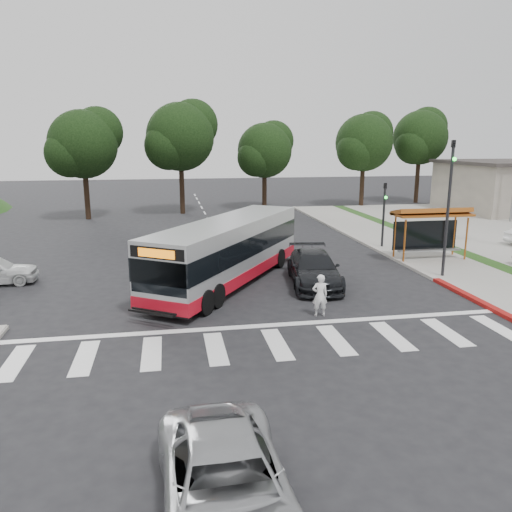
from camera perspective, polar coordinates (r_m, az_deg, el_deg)
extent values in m
plane|color=black|center=(21.08, -0.52, -4.80)|extent=(140.00, 140.00, 0.00)
cube|color=gray|center=(31.92, 16.83, 0.89)|extent=(4.00, 40.00, 0.12)
cube|color=#9E9991|center=(31.07, 13.54, 0.79)|extent=(0.30, 40.00, 0.15)
cube|color=maroon|center=(22.56, 23.65, -4.52)|extent=(0.32, 6.00, 0.15)
cube|color=silver|center=(16.47, 2.42, -10.01)|extent=(18.00, 2.60, 0.01)
cylinder|color=#A2531B|center=(27.64, 16.62, 1.65)|extent=(0.10, 0.10, 2.30)
cylinder|color=#A2531B|center=(29.43, 22.90, 1.83)|extent=(0.10, 0.10, 2.30)
cylinder|color=#A2531B|center=(28.70, 15.56, 2.12)|extent=(0.10, 0.10, 2.30)
cylinder|color=#A2531B|center=(30.42, 21.70, 2.27)|extent=(0.10, 0.10, 2.30)
cube|color=#A2531B|center=(28.80, 19.47, 4.52)|extent=(4.20, 1.60, 0.12)
cube|color=#A2531B|center=(28.82, 19.44, 4.83)|extent=(4.20, 1.32, 0.51)
cube|color=black|center=(29.51, 18.72, 2.30)|extent=(3.80, 0.06, 1.60)
cube|color=gray|center=(29.14, 19.18, 0.63)|extent=(3.60, 0.40, 0.08)
cylinder|color=black|center=(25.12, 21.08, 4.82)|extent=(0.14, 0.14, 6.50)
imported|color=black|center=(24.92, 21.60, 11.08)|extent=(0.16, 0.20, 1.00)
sphere|color=#19E533|center=(24.77, 21.75, 10.25)|extent=(0.18, 0.18, 0.18)
cylinder|color=black|center=(31.43, 14.37, 4.45)|extent=(0.14, 0.14, 4.00)
imported|color=black|center=(31.25, 14.52, 7.17)|extent=(0.16, 0.20, 1.00)
sphere|color=#19E533|center=(31.12, 14.62, 6.49)|extent=(0.18, 0.18, 0.18)
cylinder|color=black|center=(51.72, 12.02, 8.11)|extent=(0.44, 0.44, 4.40)
sphere|color=black|center=(51.56, 12.24, 12.54)|extent=(5.60, 5.60, 5.60)
sphere|color=black|center=(52.77, 13.10, 13.58)|extent=(4.20, 4.20, 4.20)
sphere|color=black|center=(50.55, 11.45, 11.77)|extent=(3.92, 3.92, 3.92)
cylinder|color=black|center=(56.47, 17.93, 8.27)|extent=(0.44, 0.44, 4.84)
sphere|color=black|center=(56.33, 18.25, 12.73)|extent=(5.60, 5.60, 5.60)
sphere|color=black|center=(57.62, 18.94, 13.77)|extent=(4.20, 4.20, 4.20)
sphere|color=black|center=(55.26, 17.63, 11.98)|extent=(3.92, 3.92, 3.92)
cylinder|color=black|center=(45.99, -8.46, 7.82)|extent=(0.44, 0.44, 4.84)
sphere|color=black|center=(45.82, -8.65, 13.31)|extent=(6.00, 6.00, 6.00)
sphere|color=black|center=(46.79, -7.21, 14.69)|extent=(4.50, 4.50, 4.50)
sphere|color=black|center=(45.05, -9.95, 12.29)|extent=(4.20, 4.20, 4.20)
cylinder|color=black|center=(48.90, 0.97, 7.74)|extent=(0.44, 0.44, 3.96)
sphere|color=black|center=(48.71, 0.99, 11.96)|extent=(5.20, 5.20, 5.20)
sphere|color=black|center=(49.67, 2.02, 13.01)|extent=(3.90, 3.90, 3.90)
sphere|color=black|center=(47.92, 0.05, 11.19)|extent=(3.64, 3.64, 3.64)
cylinder|color=black|center=(44.51, -18.79, 6.83)|extent=(0.44, 0.44, 4.40)
sphere|color=black|center=(44.31, -19.17, 11.97)|extent=(5.60, 5.60, 5.60)
sphere|color=black|center=(44.99, -17.66, 13.36)|extent=(4.20, 4.20, 4.20)
sphere|color=black|center=(43.78, -20.53, 10.94)|extent=(3.92, 3.92, 3.92)
imported|color=white|center=(18.89, 7.32, -4.47)|extent=(0.61, 0.42, 1.62)
imported|color=black|center=(22.93, 6.64, -1.45)|extent=(2.85, 5.48, 1.52)
imported|color=#A7A9AC|center=(9.41, -3.39, -24.76)|extent=(2.40, 4.96, 1.36)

